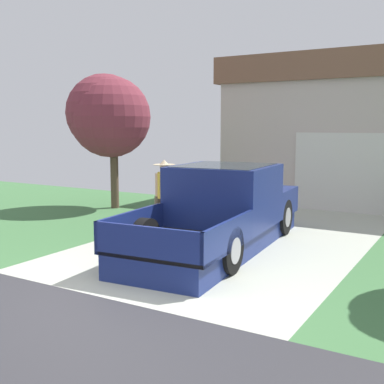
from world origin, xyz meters
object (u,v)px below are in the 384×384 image
at_px(pickup_truck, 224,210).
at_px(handbag, 150,234).
at_px(front_yard_tree, 108,115).
at_px(person_with_hat, 164,193).

height_order(pickup_truck, handbag, pickup_truck).
distance_m(pickup_truck, front_yard_tree, 5.84).
bearing_deg(pickup_truck, person_with_hat, 179.64).
relative_size(pickup_truck, person_with_hat, 3.24).
relative_size(person_with_hat, handbag, 4.14).
xyz_separation_m(person_with_hat, handbag, (-0.16, -0.33, -0.87)).
xyz_separation_m(pickup_truck, front_yard_tree, (-4.98, 2.26, 2.03)).
bearing_deg(person_with_hat, handbag, -123.08).
bearing_deg(front_yard_tree, handbag, -38.29).
xyz_separation_m(person_with_hat, front_yard_tree, (-3.57, 2.36, 1.76)).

